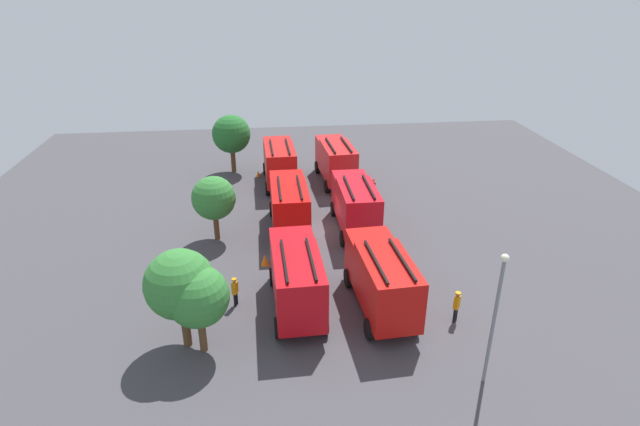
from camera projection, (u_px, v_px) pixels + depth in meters
name	position (u px, v px, depth m)	size (l,w,h in m)	color
ground_plane	(320.00, 230.00, 37.18)	(56.45, 56.45, 0.00)	#423F44
fire_truck_0	(381.00, 277.00, 27.46)	(7.33, 3.11, 3.88)	red
fire_truck_1	(355.00, 203.00, 36.34)	(7.20, 2.76, 3.88)	red
fire_truck_2	(336.00, 159.00, 44.96)	(7.34, 3.11, 3.88)	red
fire_truck_3	(296.00, 276.00, 27.53)	(7.27, 2.92, 3.88)	red
fire_truck_4	(289.00, 203.00, 36.29)	(7.22, 2.79, 3.88)	red
fire_truck_5	(279.00, 161.00, 44.49)	(7.27, 2.93, 3.88)	red
firefighter_0	(347.00, 147.00, 51.63)	(0.48, 0.45, 1.84)	black
firefighter_1	(457.00, 305.00, 27.03)	(0.47, 0.46, 1.82)	black
firefighter_2	(373.00, 188.00, 42.11)	(0.48, 0.41, 1.70)	black
firefighter_3	(235.00, 290.00, 28.37)	(0.48, 0.37, 1.74)	black
tree_0	(198.00, 297.00, 24.00)	(3.02, 3.02, 4.69)	brown
tree_1	(180.00, 285.00, 24.19)	(3.43, 3.43, 5.32)	brown
tree_2	(214.00, 198.00, 34.63)	(3.02, 3.02, 4.68)	brown
tree_3	(231.00, 134.00, 46.70)	(3.51, 3.51, 5.45)	brown
traffic_cone_0	(258.00, 174.00, 46.97)	(0.41, 0.41, 0.58)	#F2600C
traffic_cone_1	(394.00, 256.00, 33.05)	(0.48, 0.48, 0.69)	#F2600C
traffic_cone_2	(265.00, 260.00, 32.59)	(0.52, 0.52, 0.74)	#F2600C
lamppost	(496.00, 311.00, 21.75)	(0.36, 0.36, 6.69)	slate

